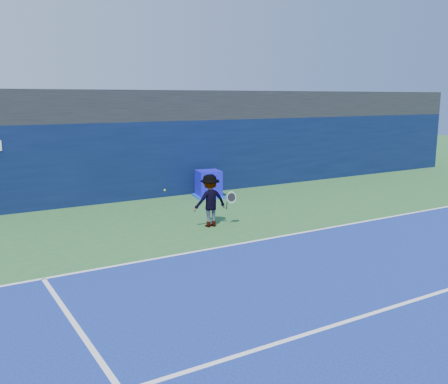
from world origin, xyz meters
The scene contains 8 objects.
ground centered at (0.00, 0.00, 0.00)m, with size 80.00×80.00×0.00m, color #2D642D.
baseline centered at (0.00, 3.00, 0.01)m, with size 24.00×0.10×0.01m, color white.
service_line centered at (0.00, -2.00, 0.01)m, with size 24.00×0.10×0.01m, color white.
stadium_band centered at (0.00, 11.50, 3.60)m, with size 36.00×3.00×1.20m, color black.
back_wall_assembly centered at (0.00, 10.50, 1.50)m, with size 36.00×1.03×3.00m.
equipment_cart centered at (2.63, 9.13, 0.49)m, with size 1.31×1.31×1.06m.
tennis_player centered at (0.39, 5.07, 0.81)m, with size 1.28×0.71×1.62m.
tennis_ball centered at (-0.69, 6.00, 1.09)m, with size 0.06×0.06×0.06m.
Camera 1 is at (-6.98, -7.94, 3.93)m, focal length 40.00 mm.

